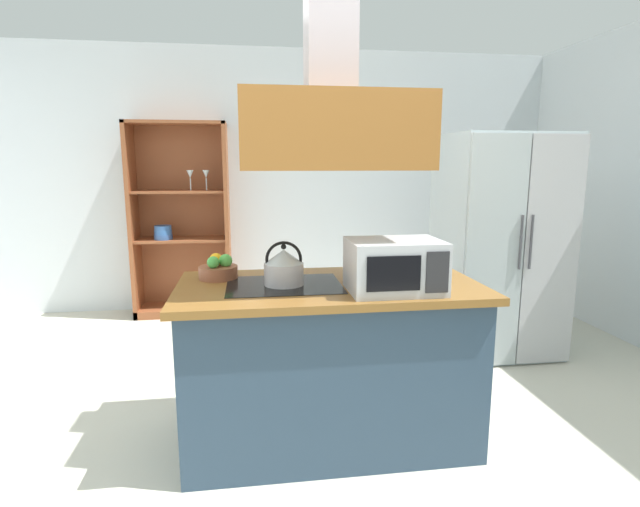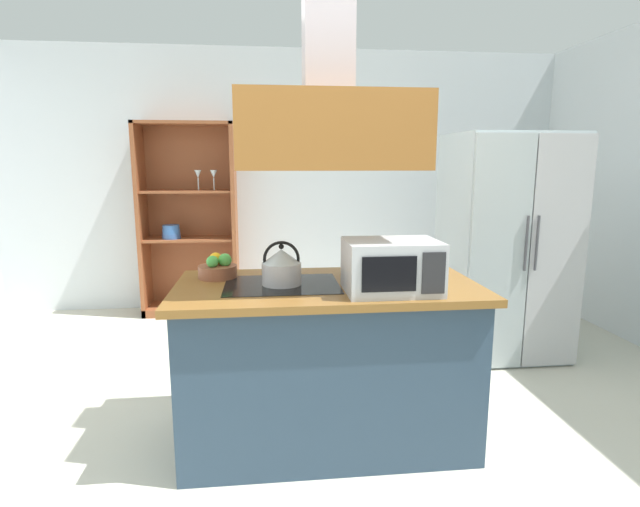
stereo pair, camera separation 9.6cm
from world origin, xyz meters
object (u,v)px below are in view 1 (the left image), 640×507
(microwave, at_px, (395,266))
(fruit_bowl, at_px, (218,269))
(refrigerator, at_px, (499,245))
(dish_cabinet, at_px, (182,230))
(kettle, at_px, (284,267))
(cutting_board, at_px, (377,273))

(microwave, height_order, fruit_bowl, microwave)
(refrigerator, relative_size, dish_cabinet, 0.91)
(refrigerator, relative_size, kettle, 7.59)
(cutting_board, height_order, fruit_bowl, fruit_bowl)
(fruit_bowl, bearing_deg, refrigerator, 23.42)
(refrigerator, bearing_deg, kettle, -147.78)
(refrigerator, height_order, fruit_bowl, refrigerator)
(microwave, bearing_deg, refrigerator, 46.52)
(dish_cabinet, xyz_separation_m, fruit_bowl, (0.51, -2.39, 0.09))
(refrigerator, distance_m, dish_cabinet, 3.05)
(kettle, bearing_deg, fruit_bowl, 149.68)
(kettle, relative_size, fruit_bowl, 1.08)
(fruit_bowl, bearing_deg, kettle, -30.32)
(cutting_board, height_order, microwave, microwave)
(kettle, distance_m, cutting_board, 0.58)
(dish_cabinet, distance_m, microwave, 3.13)
(kettle, xyz_separation_m, fruit_bowl, (-0.35, 0.21, -0.05))
(cutting_board, bearing_deg, dish_cabinet, 120.33)
(kettle, xyz_separation_m, microwave, (0.54, -0.20, 0.03))
(dish_cabinet, xyz_separation_m, microwave, (1.40, -2.79, 0.17))
(dish_cabinet, height_order, microwave, dish_cabinet)
(refrigerator, bearing_deg, fruit_bowl, -156.58)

